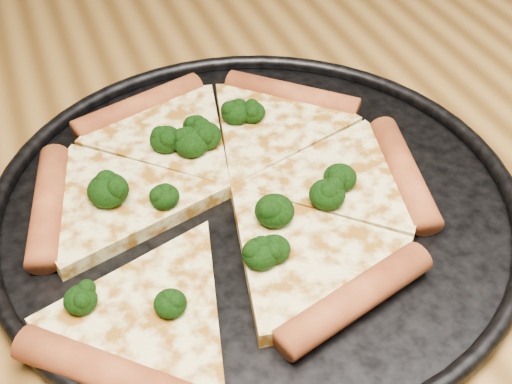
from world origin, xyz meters
name	(u,v)px	position (x,y,z in m)	size (l,w,h in m)	color
dining_table	(307,283)	(0.00, 0.00, 0.66)	(1.20, 0.90, 0.75)	olive
pizza_pan	(256,200)	(-0.04, 0.01, 0.76)	(0.41, 0.41, 0.02)	black
pizza	(227,194)	(-0.06, 0.02, 0.77)	(0.33, 0.34, 0.02)	#FFF59C
broccoli_florets	(218,179)	(-0.07, 0.03, 0.78)	(0.23, 0.20, 0.02)	black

